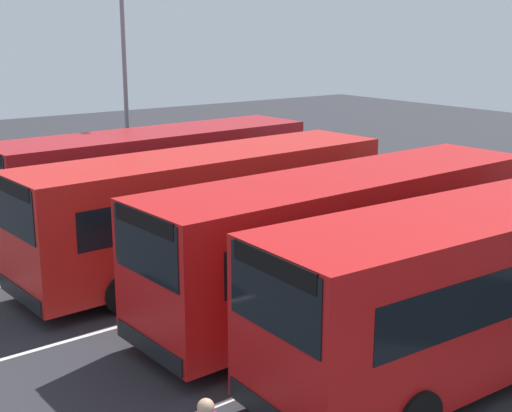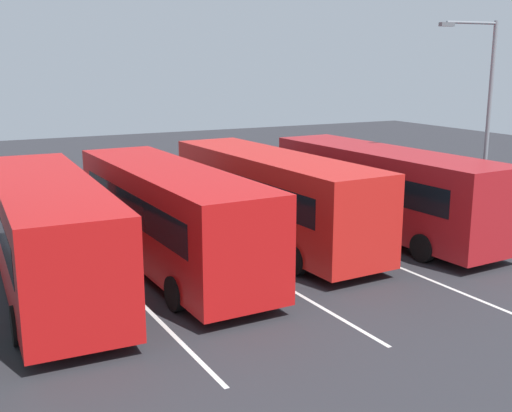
% 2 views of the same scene
% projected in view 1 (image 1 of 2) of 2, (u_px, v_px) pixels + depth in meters
% --- Properties ---
extents(ground_plane, '(75.23, 75.23, 0.00)m').
position_uv_depth(ground_plane, '(276.00, 282.00, 18.38)').
color(ground_plane, '#2B2B30').
extents(bus_far_left, '(10.71, 3.14, 3.20)m').
position_uv_depth(bus_far_left, '(155.00, 176.00, 22.79)').
color(bus_far_left, '#AD191E').
rests_on(bus_far_left, ground).
extents(bus_center_left, '(10.71, 3.11, 3.20)m').
position_uv_depth(bus_center_left, '(208.00, 206.00, 18.99)').
color(bus_center_left, red).
rests_on(bus_center_left, ground).
extents(bus_center_right, '(10.68, 3.00, 3.20)m').
position_uv_depth(bus_center_right, '(346.00, 236.00, 16.32)').
color(bus_center_right, red).
rests_on(bus_center_right, ground).
extents(bus_far_right, '(10.66, 2.92, 3.20)m').
position_uv_depth(bus_far_right, '(493.00, 276.00, 13.65)').
color(bus_far_right, red).
rests_on(bus_far_right, ground).
extents(street_lamp, '(0.43, 2.55, 7.85)m').
position_uv_depth(street_lamp, '(128.00, 81.00, 25.68)').
color(street_lamp, gray).
rests_on(street_lamp, ground).
extents(lane_stripe_outer_left, '(16.00, 0.61, 0.01)m').
position_uv_depth(lane_stripe_outer_left, '(193.00, 244.00, 21.56)').
color(lane_stripe_outer_left, silver).
rests_on(lane_stripe_outer_left, ground).
extents(lane_stripe_inner_left, '(16.00, 0.61, 0.01)m').
position_uv_depth(lane_stripe_inner_left, '(276.00, 282.00, 18.38)').
color(lane_stripe_inner_left, silver).
rests_on(lane_stripe_inner_left, ground).
extents(lane_stripe_inner_right, '(16.00, 0.61, 0.01)m').
position_uv_depth(lane_stripe_inner_right, '(394.00, 335.00, 15.19)').
color(lane_stripe_inner_right, silver).
rests_on(lane_stripe_inner_right, ground).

